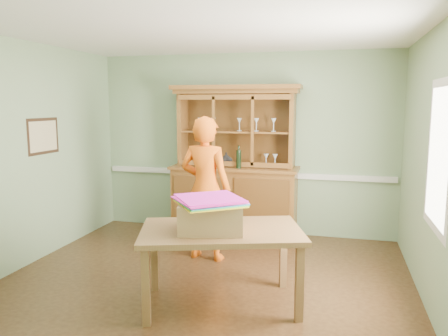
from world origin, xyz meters
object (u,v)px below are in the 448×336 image
(china_hutch, at_px, (235,184))
(cardboard_box, at_px, (211,217))
(person, at_px, (206,188))
(dining_table, at_px, (221,238))

(china_hutch, height_order, cardboard_box, china_hutch)
(cardboard_box, xyz_separation_m, person, (-0.45, 1.30, 0.00))
(dining_table, bearing_deg, cardboard_box, -150.95)
(dining_table, distance_m, person, 1.35)
(cardboard_box, height_order, person, person)
(dining_table, relative_size, person, 0.96)
(china_hutch, height_order, dining_table, china_hutch)
(china_hutch, distance_m, person, 1.08)
(china_hutch, xyz_separation_m, dining_table, (0.40, -2.28, -0.10))
(china_hutch, height_order, person, china_hutch)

